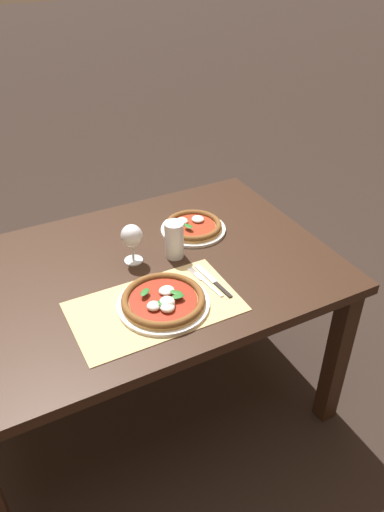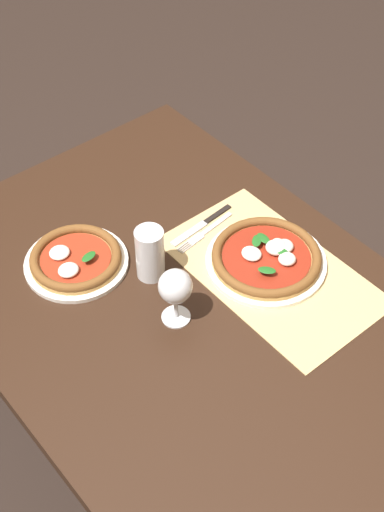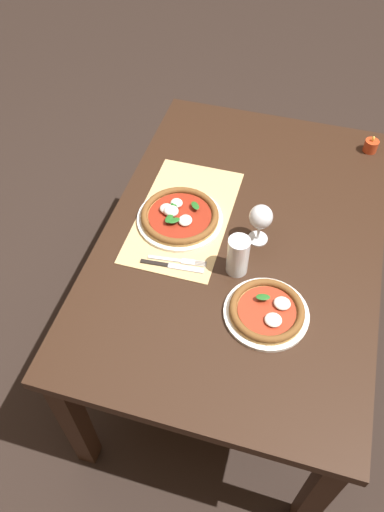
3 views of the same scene
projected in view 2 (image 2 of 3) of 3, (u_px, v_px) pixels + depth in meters
ground_plane at (195, 458)px, 2.25m from camera, size 24.00×24.00×0.00m
dining_table at (196, 332)px, 1.78m from camera, size 1.44×0.96×0.74m
paper_placemat at (271, 271)px, 1.80m from camera, size 0.56×0.32×0.00m
pizza_near at (268, 258)px, 1.80m from camera, size 0.31×0.31×0.05m
pizza_far at (75, 260)px, 1.80m from camera, size 0.27×0.27×0.04m
wine_glass at (175, 288)px, 1.62m from camera, size 0.08×0.08×0.16m
pint_glass at (150, 254)px, 1.75m from camera, size 0.07×0.07×0.15m
fork at (205, 232)px, 1.89m from camera, size 0.04×0.20×0.00m
knife at (202, 225)px, 1.91m from camera, size 0.03×0.22×0.01m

